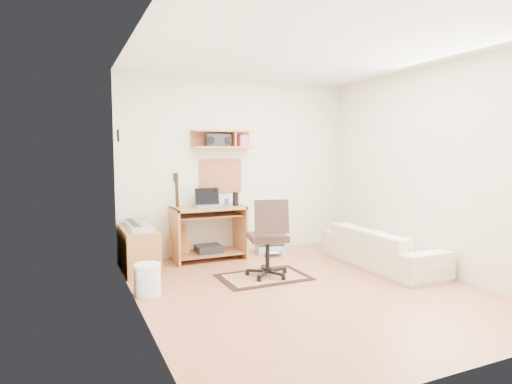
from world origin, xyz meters
name	(u,v)px	position (x,y,z in m)	size (l,w,h in m)	color
floor	(307,289)	(0.00, 0.00, -0.01)	(3.60, 4.00, 0.01)	#B5714B
ceiling	(310,49)	(0.00, 0.00, 2.60)	(3.60, 4.00, 0.01)	white
back_wall	(239,166)	(0.00, 2.00, 1.30)	(3.60, 0.01, 2.60)	beige
left_wall	(138,176)	(-1.80, 0.00, 1.30)	(0.01, 4.00, 2.60)	beige
right_wall	(432,169)	(1.80, 0.00, 1.30)	(0.01, 4.00, 2.60)	beige
wall_shelf	(223,139)	(-0.30, 1.88, 1.70)	(0.90, 0.25, 0.26)	#B77A40
cork_board	(221,176)	(-0.30, 1.98, 1.17)	(0.64, 0.03, 0.49)	tan
wall_photo	(119,135)	(-1.79, 1.50, 1.72)	(0.02, 0.20, 0.15)	#4C8CBF
desk	(209,233)	(-0.58, 1.73, 0.38)	(1.00, 0.55, 0.75)	#B77A40
laptop	(209,198)	(-0.58, 1.71, 0.88)	(0.34, 0.34, 0.26)	silver
speaker	(236,199)	(-0.19, 1.68, 0.85)	(0.09, 0.09, 0.19)	black
desk_lamp	(217,196)	(-0.40, 1.87, 0.88)	(0.09, 0.09, 0.26)	black
pencil_cup	(227,202)	(-0.27, 1.83, 0.80)	(0.06, 0.06, 0.09)	#3856A8
boombox	(218,141)	(-0.38, 1.87, 1.68)	(0.36, 0.16, 0.18)	black
rug	(264,277)	(-0.25, 0.59, 0.01)	(1.06, 0.71, 0.01)	#D3BC8D
task_chair	(268,237)	(-0.20, 0.60, 0.49)	(0.50, 0.50, 0.98)	#34241E
cabinet	(139,249)	(-1.58, 1.55, 0.28)	(0.40, 0.90, 0.55)	#B77A40
music_keyboard	(138,225)	(-1.58, 1.55, 0.58)	(0.25, 0.80, 0.07)	#B2B5BA
guitar	(179,216)	(-0.97, 1.86, 0.62)	(0.33, 0.21, 1.24)	#B37637
waste_basket	(148,279)	(-1.65, 0.54, 0.17)	(0.28, 0.28, 0.34)	white
printer	(270,248)	(0.37, 1.68, 0.08)	(0.40, 0.31, 0.15)	#A5A8AA
sofa	(382,241)	(1.38, 0.39, 0.35)	(1.77, 0.52, 0.69)	beige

